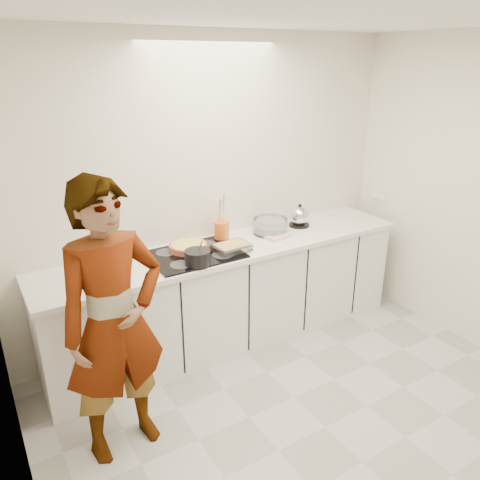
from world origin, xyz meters
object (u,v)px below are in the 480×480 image
kettle (299,217)px  cook (114,323)px  utensil_crock (222,231)px  hob (194,254)px  saucepan (198,257)px  mixing_bowl (270,227)px  baking_dish (232,247)px  tart_dish (188,246)px

kettle → cook: cook is taller
kettle → utensil_crock: bearing=174.5°
hob → cook: (-0.86, -0.66, -0.01)m
utensil_crock → cook: 1.49m
hob → utensil_crock: utensil_crock is taller
saucepan → cook: cook is taller
mixing_bowl → utensil_crock: utensil_crock is taller
cook → kettle: bearing=13.2°
hob → baking_dish: baking_dish is taller
baking_dish → mixing_bowl: (0.51, 0.19, 0.02)m
mixing_bowl → kettle: kettle is taller
saucepan → mixing_bowl: size_ratio=0.64×
kettle → mixing_bowl: bearing=-176.1°
utensil_crock → cook: size_ratio=0.09×
saucepan → hob: bearing=71.8°
baking_dish → mixing_bowl: 0.55m
mixing_bowl → kettle: size_ratio=1.74×
mixing_bowl → kettle: (0.34, 0.02, 0.03)m
baking_dish → kettle: kettle is taller
kettle → utensil_crock: 0.79m
utensil_crock → baking_dish: bearing=-103.6°
hob → tart_dish: size_ratio=2.18×
hob → utensil_crock: (0.36, 0.19, 0.07)m
mixing_bowl → hob: bearing=-173.5°
tart_dish → cook: size_ratio=0.18×
tart_dish → cook: cook is taller
saucepan → utensil_crock: size_ratio=1.48×
tart_dish → baking_dish: 0.36m
hob → cook: 1.08m
hob → mixing_bowl: 0.81m
baking_dish → kettle: (0.86, 0.21, 0.05)m
cook → mixing_bowl: bearing=16.4°
hob → tart_dish: bearing=92.6°
utensil_crock → saucepan: bearing=-137.8°
baking_dish → hob: bearing=161.2°
hob → tart_dish: 0.11m
tart_dish → cook: (-0.85, -0.76, -0.05)m
tart_dish → kettle: (1.15, 0.01, 0.05)m
kettle → utensil_crock: size_ratio=1.33×
tart_dish → saucepan: bearing=-101.2°
mixing_bowl → cook: bearing=-155.6°
baking_dish → tart_dish: bearing=145.6°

